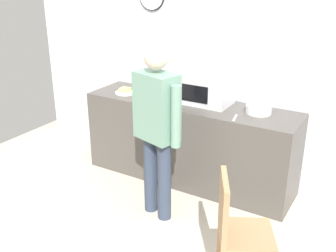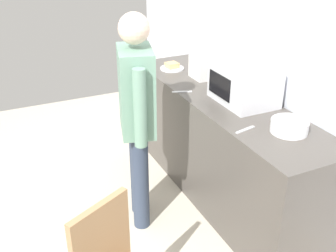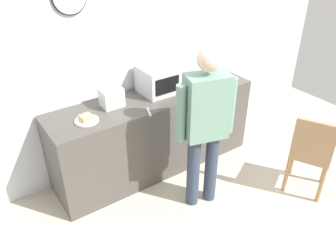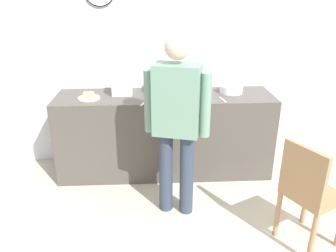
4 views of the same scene
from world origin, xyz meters
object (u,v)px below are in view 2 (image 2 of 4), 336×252
(sandwich_plate, at_px, (172,67))
(salad_bowl, at_px, (289,126))
(microwave, at_px, (244,84))
(person_standing, at_px, (137,109))
(toaster, at_px, (203,68))
(fork_utensil, at_px, (245,130))
(spoon_utensil, at_px, (182,92))

(sandwich_plate, bearing_deg, salad_bowl, 5.18)
(microwave, relative_size, person_standing, 0.29)
(toaster, distance_m, fork_utensil, 1.10)
(salad_bowl, distance_m, person_standing, 1.09)
(salad_bowl, bearing_deg, sandwich_plate, -174.82)
(fork_utensil, xyz_separation_m, person_standing, (-0.53, -0.60, 0.06))
(microwave, relative_size, fork_utensil, 2.94)
(toaster, bearing_deg, spoon_utensil, -54.22)
(sandwich_plate, distance_m, fork_utensil, 1.42)
(sandwich_plate, distance_m, spoon_utensil, 0.62)
(salad_bowl, relative_size, spoon_utensil, 1.52)
(salad_bowl, distance_m, toaster, 1.22)
(sandwich_plate, height_order, toaster, toaster)
(salad_bowl, xyz_separation_m, person_standing, (-0.68, -0.86, 0.02))
(microwave, distance_m, salad_bowl, 0.59)
(fork_utensil, height_order, spoon_utensil, same)
(fork_utensil, bearing_deg, toaster, 166.27)
(toaster, height_order, spoon_utensil, toaster)
(microwave, xyz_separation_m, person_standing, (-0.10, -0.87, -0.09))
(salad_bowl, distance_m, fork_utensil, 0.30)
(salad_bowl, distance_m, spoon_utensil, 1.03)
(microwave, relative_size, salad_bowl, 1.94)
(spoon_utensil, xyz_separation_m, person_standing, (0.30, -0.53, 0.06))
(salad_bowl, relative_size, person_standing, 0.15)
(sandwich_plate, height_order, salad_bowl, salad_bowl)
(microwave, height_order, sandwich_plate, microwave)
(microwave, bearing_deg, fork_utensil, -32.48)
(microwave, distance_m, sandwich_plate, 1.01)
(spoon_utensil, bearing_deg, microwave, 41.34)
(person_standing, bearing_deg, salad_bowl, 51.56)
(toaster, bearing_deg, person_standing, -57.98)
(salad_bowl, xyz_separation_m, fork_utensil, (-0.15, -0.26, -0.04))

